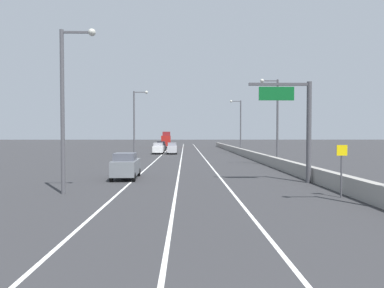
% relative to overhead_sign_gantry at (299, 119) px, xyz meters
% --- Properties ---
extents(ground_plane, '(320.00, 320.00, 0.00)m').
position_rel_overhead_sign_gantry_xyz_m(ground_plane, '(-7.03, 41.89, -4.73)').
color(ground_plane, '#2D2D30').
extents(lane_stripe_left, '(0.16, 130.00, 0.00)m').
position_rel_overhead_sign_gantry_xyz_m(lane_stripe_left, '(-12.53, 32.89, -4.73)').
color(lane_stripe_left, silver).
rests_on(lane_stripe_left, ground_plane).
extents(lane_stripe_center, '(0.16, 130.00, 0.00)m').
position_rel_overhead_sign_gantry_xyz_m(lane_stripe_center, '(-9.03, 32.89, -4.73)').
color(lane_stripe_center, silver).
rests_on(lane_stripe_center, ground_plane).
extents(lane_stripe_right, '(0.16, 130.00, 0.00)m').
position_rel_overhead_sign_gantry_xyz_m(lane_stripe_right, '(-5.53, 32.89, -4.73)').
color(lane_stripe_right, silver).
rests_on(lane_stripe_right, ground_plane).
extents(jersey_barrier_right, '(0.60, 120.00, 1.10)m').
position_rel_overhead_sign_gantry_xyz_m(jersey_barrier_right, '(1.34, 17.89, -4.18)').
color(jersey_barrier_right, gray).
rests_on(jersey_barrier_right, ground_plane).
extents(overhead_sign_gantry, '(4.68, 0.36, 7.50)m').
position_rel_overhead_sign_gantry_xyz_m(overhead_sign_gantry, '(0.00, 0.00, 0.00)').
color(overhead_sign_gantry, '#47474C').
rests_on(overhead_sign_gantry, ground_plane).
extents(speed_advisory_sign, '(0.60, 0.11, 3.00)m').
position_rel_overhead_sign_gantry_xyz_m(speed_advisory_sign, '(0.44, -5.94, -2.96)').
color(speed_advisory_sign, '#4C4C51').
rests_on(speed_advisory_sign, ground_plane).
extents(lamp_post_right_second, '(2.14, 0.44, 9.92)m').
position_rel_overhead_sign_gantry_xyz_m(lamp_post_right_second, '(1.86, 13.66, 0.98)').
color(lamp_post_right_second, '#4C4C51').
rests_on(lamp_post_right_second, ground_plane).
extents(lamp_post_right_third, '(2.14, 0.44, 9.92)m').
position_rel_overhead_sign_gantry_xyz_m(lamp_post_right_third, '(1.59, 37.75, 0.98)').
color(lamp_post_right_third, '#4C4C51').
rests_on(lamp_post_right_third, ground_plane).
extents(lamp_post_left_near, '(2.14, 0.44, 9.92)m').
position_rel_overhead_sign_gantry_xyz_m(lamp_post_left_near, '(-15.55, -4.43, 0.98)').
color(lamp_post_left_near, '#4C4C51').
rests_on(lamp_post_left_near, ground_plane).
extents(lamp_post_left_mid, '(2.14, 0.44, 9.92)m').
position_rel_overhead_sign_gantry_xyz_m(lamp_post_left_mid, '(-15.59, 24.48, 0.98)').
color(lamp_post_left_mid, '#4C4C51').
rests_on(lamp_post_left_mid, ground_plane).
extents(car_silver_0, '(1.86, 4.23, 2.08)m').
position_rel_overhead_sign_gantry_xyz_m(car_silver_0, '(-10.81, 36.99, -3.69)').
color(car_silver_0, '#B7B7BC').
rests_on(car_silver_0, ground_plane).
extents(car_black_1, '(1.93, 4.27, 2.06)m').
position_rel_overhead_sign_gantry_xyz_m(car_black_1, '(-13.67, 49.05, -3.70)').
color(car_black_1, black).
rests_on(car_black_1, ground_plane).
extents(car_white_2, '(1.94, 4.57, 2.06)m').
position_rel_overhead_sign_gantry_xyz_m(car_white_2, '(-13.33, 37.36, -3.70)').
color(car_white_2, white).
rests_on(car_white_2, ground_plane).
extents(car_gray_3, '(2.04, 4.41, 2.12)m').
position_rel_overhead_sign_gantry_xyz_m(car_gray_3, '(-13.25, 2.48, -3.67)').
color(car_gray_3, slate).
rests_on(car_gray_3, ground_plane).
extents(box_truck, '(2.73, 9.62, 4.32)m').
position_rel_overhead_sign_gantry_xyz_m(box_truck, '(-13.61, 68.00, -2.75)').
color(box_truck, '#A51E19').
rests_on(box_truck, ground_plane).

